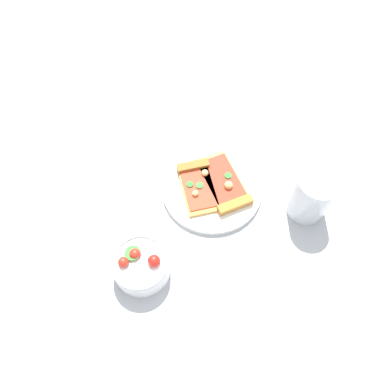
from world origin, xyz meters
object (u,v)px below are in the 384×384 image
object	(u,v)px
pizza_slice_near	(225,186)
soda_glass	(311,197)
plate	(212,188)
salad_bowl	(141,265)
paper_napkin	(113,138)
pizza_slice_far	(198,183)

from	to	relation	value
pizza_slice_near	soda_glass	xyz separation A→B (m)	(-0.18, 0.00, 0.03)
plate	soda_glass	bearing A→B (deg)	-179.74
plate	salad_bowl	distance (m)	0.24
plate	pizza_slice_near	size ratio (longest dim) A/B	1.34
salad_bowl	paper_napkin	world-z (taller)	salad_bowl
salad_bowl	paper_napkin	size ratio (longest dim) A/B	0.80
soda_glass	paper_napkin	world-z (taller)	soda_glass
plate	pizza_slice_near	xyz separation A→B (m)	(-0.03, -0.01, 0.01)
soda_glass	pizza_slice_near	bearing A→B (deg)	-1.28
paper_napkin	soda_glass	bearing A→B (deg)	170.27
pizza_slice_near	salad_bowl	size ratio (longest dim) A/B	1.47
salad_bowl	paper_napkin	bearing A→B (deg)	-60.63
salad_bowl	soda_glass	world-z (taller)	soda_glass
soda_glass	paper_napkin	size ratio (longest dim) A/B	0.83
pizza_slice_far	salad_bowl	distance (m)	0.22
pizza_slice_near	soda_glass	bearing A→B (deg)	178.72
pizza_slice_near	soda_glass	distance (m)	0.19
paper_napkin	pizza_slice_far	bearing A→B (deg)	159.82
pizza_slice_far	soda_glass	distance (m)	0.25
paper_napkin	salad_bowl	bearing A→B (deg)	119.37
pizza_slice_near	plate	bearing A→B (deg)	10.26
pizza_slice_near	pizza_slice_far	bearing A→B (deg)	7.56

